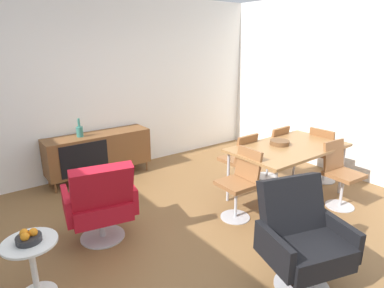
{
  "coord_description": "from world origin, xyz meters",
  "views": [
    {
      "loc": [
        -1.82,
        -2.45,
        2.07
      ],
      "look_at": [
        0.32,
        0.4,
        0.96
      ],
      "focal_mm": 30.64,
      "sensor_mm": 36.0,
      "label": 1
    }
  ],
  "objects_px": {
    "dining_table": "(289,149)",
    "dining_chair_back_right": "(272,150)",
    "sideboard": "(99,151)",
    "side_table_round": "(33,262)",
    "fruit_bowl": "(28,237)",
    "lounge_chair_red": "(101,202)",
    "dining_chair_front_right": "(340,172)",
    "wooden_bowl_on_table": "(280,143)",
    "armchair_black_shell": "(302,237)",
    "dining_chair_back_left": "(239,159)",
    "dining_chair_far_end": "(324,153)",
    "dining_chair_near_window": "(240,181)",
    "vase_cobalt": "(80,131)"
  },
  "relations": [
    {
      "from": "dining_chair_back_left",
      "to": "side_table_round",
      "type": "bearing_deg",
      "value": -170.61
    },
    {
      "from": "wooden_bowl_on_table",
      "to": "dining_chair_far_end",
      "type": "bearing_deg",
      "value": -7.47
    },
    {
      "from": "vase_cobalt",
      "to": "dining_chair_back_right",
      "type": "xyz_separation_m",
      "value": [
        2.4,
        -1.64,
        -0.34
      ]
    },
    {
      "from": "side_table_round",
      "to": "fruit_bowl",
      "type": "distance_m",
      "value": 0.24
    },
    {
      "from": "fruit_bowl",
      "to": "lounge_chair_red",
      "type": "bearing_deg",
      "value": 28.65
    },
    {
      "from": "sideboard",
      "to": "wooden_bowl_on_table",
      "type": "bearing_deg",
      "value": -49.99
    },
    {
      "from": "side_table_round",
      "to": "armchair_black_shell",
      "type": "bearing_deg",
      "value": -33.13
    },
    {
      "from": "dining_chair_front_right",
      "to": "armchair_black_shell",
      "type": "bearing_deg",
      "value": -160.18
    },
    {
      "from": "dining_table",
      "to": "dining_chair_back_left",
      "type": "bearing_deg",
      "value": 121.93
    },
    {
      "from": "dining_table",
      "to": "sideboard",
      "type": "bearing_deg",
      "value": 129.15
    },
    {
      "from": "dining_chair_front_right",
      "to": "armchair_black_shell",
      "type": "relative_size",
      "value": 0.9
    },
    {
      "from": "wooden_bowl_on_table",
      "to": "dining_chair_near_window",
      "type": "bearing_deg",
      "value": -171.8
    },
    {
      "from": "vase_cobalt",
      "to": "dining_table",
      "type": "height_order",
      "value": "vase_cobalt"
    },
    {
      "from": "wooden_bowl_on_table",
      "to": "lounge_chair_red",
      "type": "relative_size",
      "value": 0.27
    },
    {
      "from": "dining_chair_back_right",
      "to": "dining_table",
      "type": "bearing_deg",
      "value": -122.24
    },
    {
      "from": "dining_chair_far_end",
      "to": "dining_chair_back_left",
      "type": "height_order",
      "value": "same"
    },
    {
      "from": "dining_chair_back_left",
      "to": "dining_chair_far_end",
      "type": "bearing_deg",
      "value": -24.41
    },
    {
      "from": "side_table_round",
      "to": "dining_chair_back_left",
      "type": "bearing_deg",
      "value": 9.39
    },
    {
      "from": "dining_chair_near_window",
      "to": "side_table_round",
      "type": "relative_size",
      "value": 1.65
    },
    {
      "from": "dining_table",
      "to": "dining_chair_back_right",
      "type": "height_order",
      "value": "dining_chair_back_right"
    },
    {
      "from": "dining_chair_near_window",
      "to": "dining_chair_back_right",
      "type": "height_order",
      "value": "same"
    },
    {
      "from": "lounge_chair_red",
      "to": "fruit_bowl",
      "type": "relative_size",
      "value": 4.73
    },
    {
      "from": "dining_chair_far_end",
      "to": "dining_chair_back_left",
      "type": "xyz_separation_m",
      "value": [
        -1.24,
        0.56,
        0.0
      ]
    },
    {
      "from": "wooden_bowl_on_table",
      "to": "fruit_bowl",
      "type": "relative_size",
      "value": 1.3
    },
    {
      "from": "dining_table",
      "to": "fruit_bowl",
      "type": "bearing_deg",
      "value": 178.45
    },
    {
      "from": "dining_table",
      "to": "dining_chair_back_right",
      "type": "xyz_separation_m",
      "value": [
        0.35,
        0.56,
        -0.23
      ]
    },
    {
      "from": "dining_chair_near_window",
      "to": "dining_chair_back_right",
      "type": "bearing_deg",
      "value": 24.3
    },
    {
      "from": "wooden_bowl_on_table",
      "to": "dining_chair_far_end",
      "type": "distance_m",
      "value": 0.99
    },
    {
      "from": "vase_cobalt",
      "to": "dining_chair_far_end",
      "type": "xyz_separation_m",
      "value": [
        2.94,
        -2.2,
        -0.34
      ]
    },
    {
      "from": "dining_table",
      "to": "armchair_black_shell",
      "type": "distance_m",
      "value": 1.76
    },
    {
      "from": "vase_cobalt",
      "to": "lounge_chair_red",
      "type": "xyz_separation_m",
      "value": [
        -0.39,
        -1.69,
        -0.34
      ]
    },
    {
      "from": "dining_table",
      "to": "dining_chair_near_window",
      "type": "distance_m",
      "value": 0.92
    },
    {
      "from": "vase_cobalt",
      "to": "dining_table",
      "type": "xyz_separation_m",
      "value": [
        2.05,
        -2.2,
        -0.11
      ]
    },
    {
      "from": "dining_table",
      "to": "dining_chair_back_left",
      "type": "height_order",
      "value": "dining_chair_back_left"
    },
    {
      "from": "armchair_black_shell",
      "to": "wooden_bowl_on_table",
      "type": "bearing_deg",
      "value": 45.42
    },
    {
      "from": "dining_chair_far_end",
      "to": "fruit_bowl",
      "type": "bearing_deg",
      "value": 178.75
    },
    {
      "from": "armchair_black_shell",
      "to": "fruit_bowl",
      "type": "height_order",
      "value": "armchair_black_shell"
    },
    {
      "from": "vase_cobalt",
      "to": "dining_chair_far_end",
      "type": "distance_m",
      "value": 3.69
    },
    {
      "from": "dining_chair_far_end",
      "to": "lounge_chair_red",
      "type": "xyz_separation_m",
      "value": [
        -3.32,
        0.51,
        -0.0
      ]
    },
    {
      "from": "lounge_chair_red",
      "to": "fruit_bowl",
      "type": "bearing_deg",
      "value": -151.35
    },
    {
      "from": "dining_chair_back_right",
      "to": "dining_chair_front_right",
      "type": "relative_size",
      "value": 1.0
    },
    {
      "from": "sideboard",
      "to": "side_table_round",
      "type": "xyz_separation_m",
      "value": [
        -1.42,
        -2.11,
        -0.12
      ]
    },
    {
      "from": "dining_chair_front_right",
      "to": "dining_chair_back_left",
      "type": "distance_m",
      "value": 1.32
    },
    {
      "from": "dining_table",
      "to": "side_table_round",
      "type": "xyz_separation_m",
      "value": [
        -3.21,
        0.09,
        -0.38
      ]
    },
    {
      "from": "dining_table",
      "to": "lounge_chair_red",
      "type": "height_order",
      "value": "lounge_chair_red"
    },
    {
      "from": "sideboard",
      "to": "vase_cobalt",
      "type": "xyz_separation_m",
      "value": [
        -0.26,
        0.0,
        0.37
      ]
    },
    {
      "from": "dining_chair_front_right",
      "to": "sideboard",
      "type": "bearing_deg",
      "value": 127.87
    },
    {
      "from": "vase_cobalt",
      "to": "dining_chair_back_left",
      "type": "xyz_separation_m",
      "value": [
        1.7,
        -1.64,
        -0.34
      ]
    },
    {
      "from": "dining_chair_front_right",
      "to": "dining_chair_back_left",
      "type": "height_order",
      "value": "same"
    },
    {
      "from": "lounge_chair_red",
      "to": "wooden_bowl_on_table",
      "type": "bearing_deg",
      "value": -9.23
    }
  ]
}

